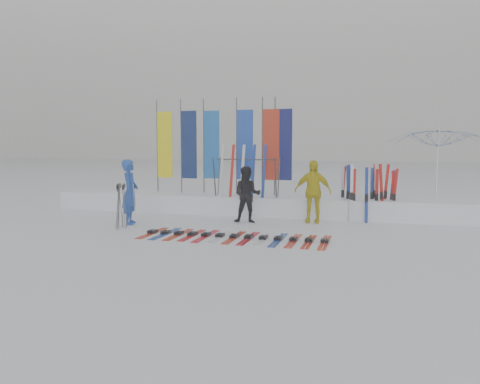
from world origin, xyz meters
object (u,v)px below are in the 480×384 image
(person_blue, at_px, (130,192))
(ski_row, at_px, (235,236))
(person_black, at_px, (247,195))
(tent_canopy, at_px, (438,172))
(ski_rack, at_px, (247,172))
(person_yellow, at_px, (313,191))

(person_blue, relative_size, ski_row, 0.41)
(ski_row, bearing_deg, person_black, 97.32)
(tent_canopy, bearing_deg, ski_rack, -170.12)
(person_black, bearing_deg, person_blue, -168.98)
(person_black, distance_m, person_yellow, 1.89)
(tent_canopy, distance_m, ski_rack, 5.89)
(person_blue, xyz_separation_m, ski_row, (3.42, -1.13, -0.88))
(person_blue, height_order, tent_canopy, tent_canopy)
(person_blue, bearing_deg, ski_rack, -64.96)
(person_blue, xyz_separation_m, person_yellow, (4.93, 1.68, -0.01))
(person_blue, relative_size, person_yellow, 1.01)
(person_black, distance_m, ski_row, 2.40)
(tent_canopy, bearing_deg, person_blue, -156.99)
(tent_canopy, relative_size, ski_row, 0.70)
(person_blue, xyz_separation_m, person_black, (3.13, 1.12, -0.10))
(person_black, distance_m, tent_canopy, 5.97)
(ski_row, relative_size, ski_rack, 2.21)
(person_blue, distance_m, ski_rack, 3.79)
(tent_canopy, bearing_deg, person_black, -155.15)
(person_black, relative_size, tent_canopy, 0.51)
(person_yellow, bearing_deg, person_black, -162.18)
(person_blue, relative_size, tent_canopy, 0.58)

